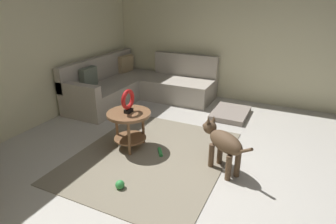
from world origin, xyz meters
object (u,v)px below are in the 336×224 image
object	(u,v)px
side_table	(129,121)
sectional_couch	(137,86)
torus_sculpture	(128,101)
dog_bed_mat	(230,113)
dog	(223,143)
dog_toy_rope	(160,152)
dog_toy_ball	(120,185)

from	to	relation	value
side_table	sectional_couch	bearing A→B (deg)	28.05
torus_sculpture	dog_bed_mat	xyz separation A→B (m)	(1.75, -1.01, -0.67)
dog_bed_mat	sectional_couch	bearing A→B (deg)	89.84
dog	side_table	bearing A→B (deg)	124.28
side_table	dog_bed_mat	xyz separation A→B (m)	(1.75, -1.01, -0.37)
torus_sculpture	dog	bearing A→B (deg)	-89.45
dog	dog_bed_mat	bearing A→B (deg)	43.75
torus_sculpture	dog_toy_rope	size ratio (longest dim) A/B	1.66
side_table	torus_sculpture	size ratio (longest dim) A/B	1.84
dog_bed_mat	torus_sculpture	bearing A→B (deg)	150.09
dog_toy_ball	dog_toy_rope	size ratio (longest dim) A/B	0.53
side_table	dog_bed_mat	distance (m)	2.05
side_table	dog_bed_mat	world-z (taller)	side_table
torus_sculpture	dog_bed_mat	bearing A→B (deg)	-29.91
side_table	dog_toy_rope	world-z (taller)	side_table
sectional_couch	side_table	xyz separation A→B (m)	(-1.76, -0.94, 0.13)
dog	sectional_couch	bearing A→B (deg)	85.96
dog	dog_toy_ball	world-z (taller)	dog
dog_toy_ball	dog_toy_rope	distance (m)	0.87
torus_sculpture	dog	size ratio (longest dim) A/B	0.44
dog_toy_ball	torus_sculpture	bearing A→B (deg)	25.20
sectional_couch	dog_bed_mat	size ratio (longest dim) A/B	2.81
side_table	torus_sculpture	distance (m)	0.29
dog	dog_toy_ball	distance (m)	1.29
sectional_couch	dog	xyz separation A→B (m)	(-1.74, -2.25, 0.09)
sectional_couch	dog_toy_rope	size ratio (longest dim) A/B	11.47
torus_sculpture	dog_toy_ball	bearing A→B (deg)	-154.80
dog_toy_rope	dog_bed_mat	bearing A→B (deg)	-17.47
dog_bed_mat	dog_toy_rope	bearing A→B (deg)	162.53
side_table	torus_sculpture	bearing A→B (deg)	0.00
sectional_couch	dog_bed_mat	world-z (taller)	sectional_couch
sectional_couch	dog_toy_ball	bearing A→B (deg)	-152.86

